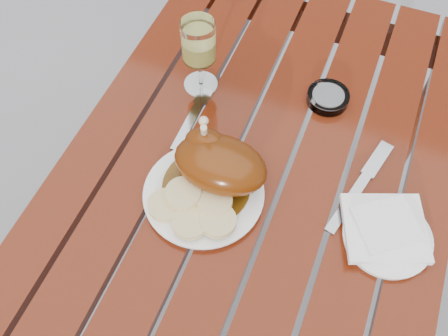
# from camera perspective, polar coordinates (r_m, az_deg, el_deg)

# --- Properties ---
(ground) EXTENTS (60.00, 60.00, 0.00)m
(ground) POSITION_cam_1_polar(r_m,az_deg,el_deg) (1.73, 2.68, -12.84)
(ground) COLOR slate
(ground) RESTS_ON ground
(table) EXTENTS (0.80, 1.20, 0.75)m
(table) POSITION_cam_1_polar(r_m,az_deg,el_deg) (1.39, 3.30, -7.65)
(table) COLOR #631E0B
(table) RESTS_ON ground
(dinner_plate) EXTENTS (0.27, 0.27, 0.02)m
(dinner_plate) POSITION_cam_1_polar(r_m,az_deg,el_deg) (1.00, -2.33, -3.01)
(dinner_plate) COLOR white
(dinner_plate) RESTS_ON table
(roast_duck) EXTENTS (0.20, 0.18, 0.14)m
(roast_duck) POSITION_cam_1_polar(r_m,az_deg,el_deg) (0.97, -0.74, 0.65)
(roast_duck) COLOR #533109
(roast_duck) RESTS_ON dinner_plate
(bread_dumplings) EXTENTS (0.18, 0.13, 0.03)m
(bread_dumplings) POSITION_cam_1_polar(r_m,az_deg,el_deg) (0.96, -3.43, -4.64)
(bread_dumplings) COLOR beige
(bread_dumplings) RESTS_ON dinner_plate
(wine_glass) EXTENTS (0.09, 0.09, 0.18)m
(wine_glass) POSITION_cam_1_polar(r_m,az_deg,el_deg) (1.12, -2.85, 12.64)
(wine_glass) COLOR #DAD663
(wine_glass) RESTS_ON table
(side_plate) EXTENTS (0.22, 0.22, 0.01)m
(side_plate) POSITION_cam_1_polar(r_m,az_deg,el_deg) (1.01, 18.13, -7.53)
(side_plate) COLOR white
(side_plate) RESTS_ON table
(napkin) EXTENTS (0.20, 0.19, 0.01)m
(napkin) POSITION_cam_1_polar(r_m,az_deg,el_deg) (1.00, 17.90, -6.55)
(napkin) COLOR white
(napkin) RESTS_ON side_plate
(ashtray) EXTENTS (0.10, 0.10, 0.02)m
(ashtray) POSITION_cam_1_polar(r_m,az_deg,el_deg) (1.17, 11.78, 7.89)
(ashtray) COLOR #B2B7BC
(ashtray) RESTS_ON table
(fork) EXTENTS (0.02, 0.17, 0.01)m
(fork) POSITION_cam_1_polar(r_m,az_deg,el_deg) (1.12, -3.87, 5.39)
(fork) COLOR gray
(fork) RESTS_ON table
(knife) EXTENTS (0.07, 0.22, 0.01)m
(knife) POSITION_cam_1_polar(r_m,az_deg,el_deg) (1.05, 14.78, -2.71)
(knife) COLOR gray
(knife) RESTS_ON table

